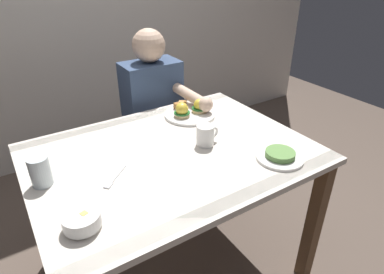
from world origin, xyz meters
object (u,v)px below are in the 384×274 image
eggs_benedict_plate (190,112)px  fork (115,178)px  fruit_bowl (82,221)px  coffee_mug (206,135)px  water_glass_near (41,173)px  dining_table (173,171)px  side_plate (280,156)px  diner_person (155,111)px

eggs_benedict_plate → fork: (-0.54, -0.32, -0.02)m
fruit_bowl → fork: fruit_bowl is taller
coffee_mug → fork: coffee_mug is taller
eggs_benedict_plate → water_glass_near: 0.81m
dining_table → water_glass_near: (-0.52, 0.05, 0.16)m
eggs_benedict_plate → dining_table: bearing=-134.3°
fruit_bowl → side_plate: 0.82m
coffee_mug → side_plate: bearing=-53.8°
dining_table → diner_person: bearing=70.0°
coffee_mug → water_glass_near: water_glass_near is taller
fork → water_glass_near: bearing=155.1°
coffee_mug → fruit_bowl: bearing=-160.4°
fruit_bowl → side_plate: (0.82, -0.05, -0.02)m
fruit_bowl → side_plate: size_ratio=0.60×
dining_table → diner_person: (0.22, 0.60, 0.02)m
eggs_benedict_plate → fruit_bowl: (-0.72, -0.52, 0.00)m
fork → diner_person: size_ratio=0.11×
water_glass_near → diner_person: diner_person is taller
fruit_bowl → water_glass_near: (-0.06, 0.31, 0.02)m
diner_person → coffee_mug: bearing=-95.6°
eggs_benedict_plate → coffee_mug: size_ratio=2.43×
dining_table → side_plate: bearing=-40.1°
fruit_bowl → diner_person: bearing=51.3°
side_plate → diner_person: (-0.13, 0.90, -0.10)m
dining_table → eggs_benedict_plate: bearing=45.7°
coffee_mug → water_glass_near: bearing=172.9°
water_glass_near → side_plate: bearing=-21.9°
fork → side_plate: side_plate is taller
dining_table → eggs_benedict_plate: eggs_benedict_plate is taller
fruit_bowl → dining_table: bearing=28.4°
eggs_benedict_plate → fork: size_ratio=2.10×
fork → water_glass_near: 0.27m
eggs_benedict_plate → water_glass_near: bearing=-164.9°
eggs_benedict_plate → fruit_bowl: eggs_benedict_plate is taller
dining_table → eggs_benedict_plate: 0.39m
dining_table → fruit_bowl: 0.54m
side_plate → fork: bearing=159.3°
eggs_benedict_plate → diner_person: 0.36m
fork → diner_person: 0.83m
coffee_mug → eggs_benedict_plate: bearing=71.0°
fork → side_plate: bearing=-20.7°
eggs_benedict_plate → side_plate: 0.57m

